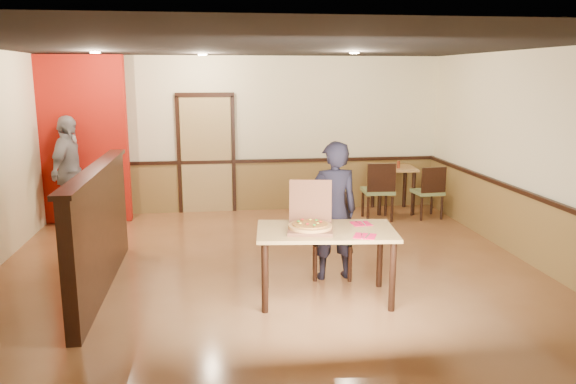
{
  "coord_description": "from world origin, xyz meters",
  "views": [
    {
      "loc": [
        -0.67,
        -6.69,
        2.47
      ],
      "look_at": [
        0.23,
        0.0,
        1.05
      ],
      "focal_mm": 35.0,
      "sensor_mm": 36.0,
      "label": 1
    }
  ],
  "objects_px": {
    "passerby": "(69,172)",
    "condiment": "(398,165)",
    "side_table": "(393,177)",
    "diner_chair": "(332,230)",
    "main_table": "(326,239)",
    "diner": "(333,211)",
    "side_chair_left": "(379,189)",
    "pizza_box": "(310,224)",
    "side_chair_right": "(429,190)"
  },
  "relations": [
    {
      "from": "side_chair_left",
      "to": "pizza_box",
      "type": "bearing_deg",
      "value": 64.1
    },
    {
      "from": "diner_chair",
      "to": "condiment",
      "type": "xyz_separation_m",
      "value": [
        1.84,
        2.97,
        0.32
      ]
    },
    {
      "from": "main_table",
      "to": "diner",
      "type": "bearing_deg",
      "value": 77.33
    },
    {
      "from": "diner",
      "to": "passerby",
      "type": "bearing_deg",
      "value": -42.41
    },
    {
      "from": "main_table",
      "to": "side_table",
      "type": "xyz_separation_m",
      "value": [
        2.04,
        3.92,
        -0.06
      ]
    },
    {
      "from": "diner_chair",
      "to": "side_table",
      "type": "xyz_separation_m",
      "value": [
        1.8,
        3.12,
        0.08
      ]
    },
    {
      "from": "main_table",
      "to": "diner_chair",
      "type": "bearing_deg",
      "value": 79.37
    },
    {
      "from": "side_chair_right",
      "to": "side_table",
      "type": "height_order",
      "value": "side_chair_right"
    },
    {
      "from": "diner_chair",
      "to": "pizza_box",
      "type": "relative_size",
      "value": 1.62
    },
    {
      "from": "side_table",
      "to": "main_table",
      "type": "bearing_deg",
      "value": -117.51
    },
    {
      "from": "diner_chair",
      "to": "condiment",
      "type": "relative_size",
      "value": 7.78
    },
    {
      "from": "condiment",
      "to": "side_chair_left",
      "type": "bearing_deg",
      "value": -136.09
    },
    {
      "from": "diner_chair",
      "to": "diner",
      "type": "xyz_separation_m",
      "value": [
        -0.02,
        -0.16,
        0.29
      ]
    },
    {
      "from": "side_table",
      "to": "passerby",
      "type": "relative_size",
      "value": 0.45
    },
    {
      "from": "condiment",
      "to": "passerby",
      "type": "bearing_deg",
      "value": -177.47
    },
    {
      "from": "diner",
      "to": "pizza_box",
      "type": "distance_m",
      "value": 0.74
    },
    {
      "from": "passerby",
      "to": "diner_chair",
      "type": "bearing_deg",
      "value": -115.8
    },
    {
      "from": "main_table",
      "to": "diner",
      "type": "relative_size",
      "value": 0.93
    },
    {
      "from": "diner_chair",
      "to": "diner",
      "type": "height_order",
      "value": "diner"
    },
    {
      "from": "diner_chair",
      "to": "main_table",
      "type": "bearing_deg",
      "value": -97.2
    },
    {
      "from": "pizza_box",
      "to": "diner_chair",
      "type": "bearing_deg",
      "value": 72.25
    },
    {
      "from": "side_table",
      "to": "diner",
      "type": "xyz_separation_m",
      "value": [
        -1.82,
        -3.27,
        0.21
      ]
    },
    {
      "from": "pizza_box",
      "to": "condiment",
      "type": "xyz_separation_m",
      "value": [
        2.26,
        3.75,
        0.02
      ]
    },
    {
      "from": "diner",
      "to": "diner_chair",
      "type": "bearing_deg",
      "value": -102.57
    },
    {
      "from": "diner_chair",
      "to": "condiment",
      "type": "bearing_deg",
      "value": 67.51
    },
    {
      "from": "diner_chair",
      "to": "side_chair_right",
      "type": "distance_m",
      "value": 3.37
    },
    {
      "from": "diner",
      "to": "passerby",
      "type": "height_order",
      "value": "passerby"
    },
    {
      "from": "main_table",
      "to": "passerby",
      "type": "distance_m",
      "value": 4.99
    },
    {
      "from": "condiment",
      "to": "side_chair_right",
      "type": "bearing_deg",
      "value": -48.69
    },
    {
      "from": "passerby",
      "to": "condiment",
      "type": "distance_m",
      "value": 5.62
    },
    {
      "from": "main_table",
      "to": "condiment",
      "type": "height_order",
      "value": "condiment"
    },
    {
      "from": "side_chair_right",
      "to": "condiment",
      "type": "relative_size",
      "value": 6.99
    },
    {
      "from": "side_chair_left",
      "to": "condiment",
      "type": "relative_size",
      "value": 7.65
    },
    {
      "from": "side_table",
      "to": "diner_chair",
      "type": "bearing_deg",
      "value": -120.04
    },
    {
      "from": "side_table",
      "to": "condiment",
      "type": "bearing_deg",
      "value": -73.96
    },
    {
      "from": "side_chair_right",
      "to": "condiment",
      "type": "xyz_separation_m",
      "value": [
        -0.41,
        0.47,
        0.38
      ]
    },
    {
      "from": "condiment",
      "to": "diner_chair",
      "type": "bearing_deg",
      "value": -121.86
    },
    {
      "from": "main_table",
      "to": "pizza_box",
      "type": "relative_size",
      "value": 2.49
    },
    {
      "from": "side_chair_right",
      "to": "condiment",
      "type": "distance_m",
      "value": 0.73
    },
    {
      "from": "side_chair_right",
      "to": "condiment",
      "type": "height_order",
      "value": "condiment"
    },
    {
      "from": "diner",
      "to": "pizza_box",
      "type": "relative_size",
      "value": 2.67
    },
    {
      "from": "diner_chair",
      "to": "side_table",
      "type": "relative_size",
      "value": 1.25
    },
    {
      "from": "main_table",
      "to": "condiment",
      "type": "xyz_separation_m",
      "value": [
        2.08,
        3.77,
        0.19
      ]
    },
    {
      "from": "diner_chair",
      "to": "passerby",
      "type": "xyz_separation_m",
      "value": [
        -3.77,
        2.72,
        0.35
      ]
    },
    {
      "from": "side_chair_right",
      "to": "side_table",
      "type": "bearing_deg",
      "value": -58.68
    },
    {
      "from": "side_chair_right",
      "to": "passerby",
      "type": "relative_size",
      "value": 0.5
    },
    {
      "from": "side_chair_left",
      "to": "side_chair_right",
      "type": "height_order",
      "value": "side_chair_left"
    },
    {
      "from": "side_table",
      "to": "diner",
      "type": "bearing_deg",
      "value": -119.13
    },
    {
      "from": "diner_chair",
      "to": "diner",
      "type": "bearing_deg",
      "value": -88.25
    },
    {
      "from": "main_table",
      "to": "diner_chair",
      "type": "height_order",
      "value": "diner_chair"
    }
  ]
}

